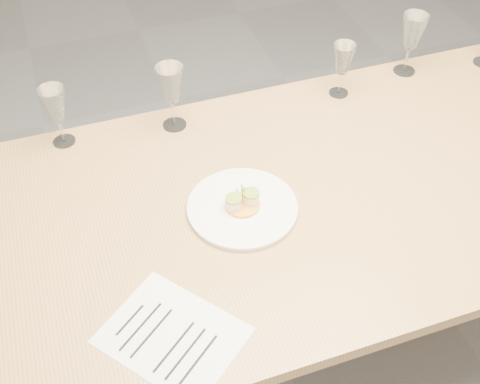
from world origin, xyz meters
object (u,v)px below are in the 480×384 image
object	(u,v)px
wine_glass_0	(55,106)
wine_glass_3	(413,33)
recipe_sheet	(172,335)
dinner_plate	(243,207)
wine_glass_2	(343,60)
dining_table	(283,212)
wine_glass_1	(171,86)

from	to	relation	value
wine_glass_0	wine_glass_3	size ratio (longest dim) A/B	0.90
recipe_sheet	wine_glass_0	bearing A→B (deg)	62.29
recipe_sheet	wine_glass_0	xyz separation A→B (m)	(-0.14, 0.77, 0.14)
dinner_plate	recipe_sheet	distance (m)	0.43
wine_glass_2	wine_glass_3	bearing A→B (deg)	9.02
recipe_sheet	wine_glass_3	size ratio (longest dim) A/B	1.77
dinner_plate	wine_glass_2	distance (m)	0.64
dinner_plate	wine_glass_2	world-z (taller)	wine_glass_2
wine_glass_0	wine_glass_3	distance (m)	1.18
dining_table	wine_glass_3	bearing A→B (deg)	34.57
dining_table	wine_glass_1	world-z (taller)	wine_glass_1
wine_glass_0	wine_glass_3	bearing A→B (deg)	-0.20
recipe_sheet	wine_glass_3	distance (m)	1.30
recipe_sheet	wine_glass_1	bearing A→B (deg)	36.73
wine_glass_0	dinner_plate	bearing A→B (deg)	-46.87
wine_glass_1	wine_glass_0	bearing A→B (deg)	174.50
dinner_plate	wine_glass_2	xyz separation A→B (m)	(0.48, 0.40, 0.12)
dining_table	recipe_sheet	distance (m)	0.53
dining_table	recipe_sheet	xyz separation A→B (m)	(-0.41, -0.33, 0.07)
wine_glass_3	dinner_plate	bearing A→B (deg)	-149.55
dining_table	wine_glass_0	world-z (taller)	wine_glass_0
dining_table	wine_glass_1	distance (m)	0.51
wine_glass_1	wine_glass_3	xyz separation A→B (m)	(0.84, 0.03, 0.00)
dining_table	dinner_plate	distance (m)	0.15
dinner_plate	wine_glass_3	world-z (taller)	wine_glass_3
wine_glass_2	dinner_plate	bearing A→B (deg)	-140.21
wine_glass_1	wine_glass_3	world-z (taller)	wine_glass_3
recipe_sheet	wine_glass_3	world-z (taller)	wine_glass_3
recipe_sheet	wine_glass_0	world-z (taller)	wine_glass_0
wine_glass_1	wine_glass_2	xyz separation A→B (m)	(0.57, -0.02, -0.02)
recipe_sheet	wine_glass_2	bearing A→B (deg)	5.21
recipe_sheet	dinner_plate	bearing A→B (deg)	10.44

